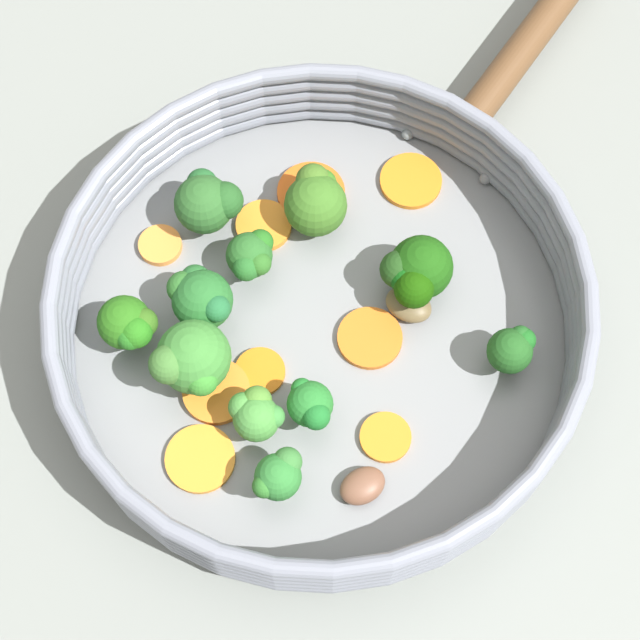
# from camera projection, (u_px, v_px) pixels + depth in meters

# --- Properties ---
(ground_plane) EXTENTS (4.00, 4.00, 0.00)m
(ground_plane) POSITION_uv_depth(u_px,v_px,m) (320.00, 336.00, 0.72)
(ground_plane) COLOR gray
(skillet) EXTENTS (0.34, 0.34, 0.01)m
(skillet) POSITION_uv_depth(u_px,v_px,m) (320.00, 333.00, 0.72)
(skillet) COLOR gray
(skillet) RESTS_ON ground_plane
(skillet_rim_wall) EXTENTS (0.35, 0.35, 0.06)m
(skillet_rim_wall) POSITION_uv_depth(u_px,v_px,m) (320.00, 311.00, 0.68)
(skillet_rim_wall) COLOR slate
(skillet_rim_wall) RESTS_ON skillet
(skillet_handle) EXTENTS (0.17, 0.16, 0.02)m
(skillet_handle) POSITION_uv_depth(u_px,v_px,m) (528.00, 42.00, 0.79)
(skillet_handle) COLOR brown
(skillet_handle) RESTS_ON skillet
(skillet_rivet_left) EXTENTS (0.01, 0.01, 0.01)m
(skillet_rivet_left) POSITION_uv_depth(u_px,v_px,m) (486.00, 178.00, 0.75)
(skillet_rivet_left) COLOR gray
(skillet_rivet_left) RESTS_ON skillet
(skillet_rivet_right) EXTENTS (0.01, 0.01, 0.01)m
(skillet_rivet_right) POSITION_uv_depth(u_px,v_px,m) (408.00, 134.00, 0.77)
(skillet_rivet_right) COLOR gray
(skillet_rivet_right) RESTS_ON skillet
(carrot_slice_0) EXTENTS (0.06, 0.06, 0.01)m
(carrot_slice_0) POSITION_uv_depth(u_px,v_px,m) (216.00, 392.00, 0.69)
(carrot_slice_0) COLOR orange
(carrot_slice_0) RESTS_ON skillet
(carrot_slice_1) EXTENTS (0.06, 0.06, 0.00)m
(carrot_slice_1) POSITION_uv_depth(u_px,v_px,m) (200.00, 459.00, 0.67)
(carrot_slice_1) COLOR orange
(carrot_slice_1) RESTS_ON skillet
(carrot_slice_2) EXTENTS (0.04, 0.04, 0.00)m
(carrot_slice_2) POSITION_uv_depth(u_px,v_px,m) (385.00, 437.00, 0.68)
(carrot_slice_2) COLOR orange
(carrot_slice_2) RESTS_ON skillet
(carrot_slice_3) EXTENTS (0.07, 0.07, 0.01)m
(carrot_slice_3) POSITION_uv_depth(u_px,v_px,m) (311.00, 193.00, 0.75)
(carrot_slice_3) COLOR orange
(carrot_slice_3) RESTS_ON skillet
(carrot_slice_4) EXTENTS (0.05, 0.05, 0.00)m
(carrot_slice_4) POSITION_uv_depth(u_px,v_px,m) (370.00, 338.00, 0.71)
(carrot_slice_4) COLOR orange
(carrot_slice_4) RESTS_ON skillet
(carrot_slice_5) EXTENTS (0.05, 0.05, 0.00)m
(carrot_slice_5) POSITION_uv_depth(u_px,v_px,m) (260.00, 372.00, 0.70)
(carrot_slice_5) COLOR orange
(carrot_slice_5) RESTS_ON skillet
(carrot_slice_6) EXTENTS (0.06, 0.06, 0.00)m
(carrot_slice_6) POSITION_uv_depth(u_px,v_px,m) (411.00, 181.00, 0.75)
(carrot_slice_6) COLOR orange
(carrot_slice_6) RESTS_ON skillet
(carrot_slice_7) EXTENTS (0.03, 0.03, 0.01)m
(carrot_slice_7) POSITION_uv_depth(u_px,v_px,m) (160.00, 245.00, 0.73)
(carrot_slice_7) COLOR orange
(carrot_slice_7) RESTS_ON skillet
(carrot_slice_8) EXTENTS (0.04, 0.04, 0.01)m
(carrot_slice_8) POSITION_uv_depth(u_px,v_px,m) (264.00, 226.00, 0.74)
(carrot_slice_8) COLOR orange
(carrot_slice_8) RESTS_ON skillet
(broccoli_floret_0) EXTENTS (0.03, 0.04, 0.04)m
(broccoli_floret_0) POSITION_uv_depth(u_px,v_px,m) (251.00, 257.00, 0.71)
(broccoli_floret_0) COLOR #81B26E
(broccoli_floret_0) RESTS_ON skillet
(broccoli_floret_1) EXTENTS (0.03, 0.03, 0.04)m
(broccoli_floret_1) POSITION_uv_depth(u_px,v_px,m) (278.00, 476.00, 0.64)
(broccoli_floret_1) COLOR #5F9455
(broccoli_floret_1) RESTS_ON skillet
(broccoli_floret_2) EXTENTS (0.05, 0.05, 0.06)m
(broccoli_floret_2) POSITION_uv_depth(u_px,v_px,m) (192.00, 360.00, 0.67)
(broccoli_floret_2) COLOR #5C9345
(broccoli_floret_2) RESTS_ON skillet
(broccoli_floret_3) EXTENTS (0.04, 0.05, 0.05)m
(broccoli_floret_3) POSITION_uv_depth(u_px,v_px,m) (316.00, 200.00, 0.72)
(broccoli_floret_3) COLOR #7FB16A
(broccoli_floret_3) RESTS_ON skillet
(broccoli_floret_4) EXTENTS (0.04, 0.04, 0.05)m
(broccoli_floret_4) POSITION_uv_depth(u_px,v_px,m) (129.00, 325.00, 0.68)
(broccoli_floret_4) COLOR #7EB160
(broccoli_floret_4) RESTS_ON skillet
(broccoli_floret_5) EXTENTS (0.03, 0.03, 0.04)m
(broccoli_floret_5) POSITION_uv_depth(u_px,v_px,m) (512.00, 349.00, 0.68)
(broccoli_floret_5) COLOR #609650
(broccoli_floret_5) RESTS_ON skillet
(broccoli_floret_6) EXTENTS (0.04, 0.05, 0.05)m
(broccoli_floret_6) POSITION_uv_depth(u_px,v_px,m) (200.00, 298.00, 0.69)
(broccoli_floret_6) COLOR #8BAE61
(broccoli_floret_6) RESTS_ON skillet
(broccoli_floret_7) EXTENTS (0.03, 0.04, 0.04)m
(broccoli_floret_7) POSITION_uv_depth(u_px,v_px,m) (310.00, 405.00, 0.67)
(broccoli_floret_7) COLOR #739B5F
(broccoli_floret_7) RESTS_ON skillet
(broccoli_floret_8) EXTENTS (0.03, 0.03, 0.04)m
(broccoli_floret_8) POSITION_uv_depth(u_px,v_px,m) (256.00, 414.00, 0.66)
(broccoli_floret_8) COLOR #5E9544
(broccoli_floret_8) RESTS_ON skillet
(broccoli_floret_9) EXTENTS (0.05, 0.05, 0.05)m
(broccoli_floret_9) POSITION_uv_depth(u_px,v_px,m) (416.00, 271.00, 0.70)
(broccoli_floret_9) COLOR #60954B
(broccoli_floret_9) RESTS_ON skillet
(broccoli_floret_10) EXTENTS (0.05, 0.04, 0.05)m
(broccoli_floret_10) POSITION_uv_depth(u_px,v_px,m) (207.00, 202.00, 0.71)
(broccoli_floret_10) COLOR #86AA61
(broccoli_floret_10) RESTS_ON skillet
(mushroom_piece_0) EXTENTS (0.04, 0.04, 0.01)m
(mushroom_piece_0) POSITION_uv_depth(u_px,v_px,m) (410.00, 310.00, 0.71)
(mushroom_piece_0) COLOR brown
(mushroom_piece_0) RESTS_ON skillet
(mushroom_piece_1) EXTENTS (0.04, 0.03, 0.01)m
(mushroom_piece_1) POSITION_uv_depth(u_px,v_px,m) (359.00, 487.00, 0.66)
(mushroom_piece_1) COLOR brown
(mushroom_piece_1) RESTS_ON skillet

